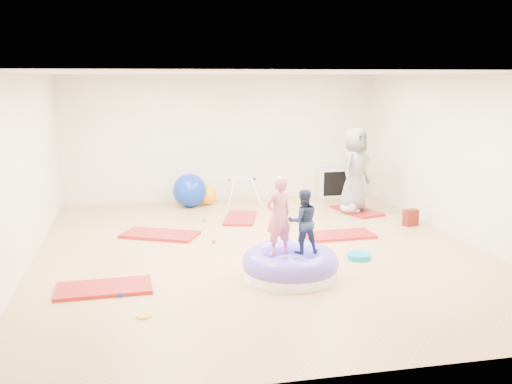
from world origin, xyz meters
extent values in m
cube|color=tan|center=(0.00, 0.00, 0.00)|extent=(7.00, 8.00, 0.01)
cube|color=white|center=(0.00, 0.00, 2.80)|extent=(7.00, 8.00, 0.01)
cube|color=beige|center=(0.00, 4.00, 1.40)|extent=(7.00, 0.01, 2.80)
cube|color=beige|center=(0.00, -4.00, 1.40)|extent=(7.00, 0.01, 2.80)
cube|color=beige|center=(-3.50, 0.00, 1.40)|extent=(0.01, 8.00, 2.80)
cube|color=beige|center=(3.50, 0.00, 1.40)|extent=(0.01, 8.00, 2.80)
cube|color=#9B0213|center=(-2.37, -1.29, 0.03)|extent=(1.25, 0.65, 0.05)
cube|color=#9B0213|center=(-1.54, 1.18, 0.03)|extent=(1.45, 1.15, 0.05)
cube|color=#9B0213|center=(0.06, 2.08, 0.02)|extent=(0.85, 1.24, 0.05)
cube|color=#9B0213|center=(1.54, 0.51, 0.02)|extent=(1.21, 0.64, 0.05)
cube|color=#9B0213|center=(2.53, 2.19, 0.02)|extent=(0.85, 1.25, 0.05)
cylinder|color=white|center=(0.15, -1.29, 0.07)|extent=(1.31, 1.31, 0.15)
torus|color=#5E4CCA|center=(0.15, -1.29, 0.21)|extent=(1.35, 1.35, 0.36)
ellipsoid|color=#5E4CCA|center=(0.15, -1.29, 0.13)|extent=(0.72, 0.72, 0.32)
imported|color=#E16285|center=(-0.02, -1.31, 0.94)|extent=(0.47, 0.39, 1.10)
imported|color=#1D2B4B|center=(0.33, -1.29, 0.84)|extent=(0.44, 0.34, 0.90)
imported|color=slate|center=(2.43, 2.14, 0.89)|extent=(0.98, 0.94, 1.69)
ellipsoid|color=#B6E0FF|center=(2.29, 2.04, 0.15)|extent=(0.36, 0.23, 0.20)
sphere|color=tan|center=(2.29, 1.87, 0.17)|extent=(0.17, 0.17, 0.17)
sphere|color=#C72146|center=(-0.68, 0.55, 0.03)|extent=(0.07, 0.07, 0.07)
sphere|color=yellow|center=(0.91, 1.52, 0.03)|extent=(0.07, 0.07, 0.07)
sphere|color=#0B2DA1|center=(1.45, -0.58, 0.03)|extent=(0.07, 0.07, 0.07)
sphere|color=#0B2DA1|center=(-2.15, -1.58, 0.03)|extent=(0.07, 0.07, 0.07)
sphere|color=#0B2DA1|center=(-0.12, -1.36, 0.03)|extent=(0.07, 0.07, 0.07)
sphere|color=green|center=(-0.66, 2.04, 0.03)|extent=(0.07, 0.07, 0.07)
sphere|color=#0B2DA1|center=(-0.81, 3.37, 0.36)|extent=(0.72, 0.72, 0.72)
sphere|color=orange|center=(-0.43, 3.52, 0.22)|extent=(0.44, 0.44, 0.44)
cylinder|color=silver|center=(0.06, 3.14, 0.31)|extent=(0.22, 0.22, 0.58)
cylinder|color=silver|center=(0.06, 3.64, 0.31)|extent=(0.22, 0.22, 0.58)
cylinder|color=silver|center=(0.60, 3.14, 0.31)|extent=(0.22, 0.22, 0.58)
cylinder|color=silver|center=(0.60, 3.64, 0.31)|extent=(0.22, 0.22, 0.58)
cylinder|color=silver|center=(0.33, 3.39, 0.56)|extent=(0.56, 0.03, 0.03)
sphere|color=#C72146|center=(0.05, 3.39, 0.56)|extent=(0.07, 0.07, 0.07)
sphere|color=#0B2DA1|center=(0.61, 3.39, 0.56)|extent=(0.07, 0.07, 0.07)
cube|color=silver|center=(2.57, 3.80, 0.33)|extent=(0.65, 0.32, 0.65)
cube|color=black|center=(2.57, 3.65, 0.33)|extent=(0.56, 0.02, 0.56)
cube|color=silver|center=(2.57, 3.75, 0.33)|extent=(0.02, 0.22, 0.58)
cube|color=silver|center=(2.57, 3.75, 0.33)|extent=(0.58, 0.22, 0.02)
cylinder|color=#0883A6|center=(1.40, -0.74, 0.04)|extent=(0.37, 0.37, 0.08)
cube|color=#AD2614|center=(3.10, 0.95, 0.15)|extent=(0.30, 0.22, 0.31)
cylinder|color=yellow|center=(-1.87, -2.25, 0.01)|extent=(0.18, 0.18, 0.03)
camera|label=1|loc=(-1.86, -8.61, 2.74)|focal=40.00mm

